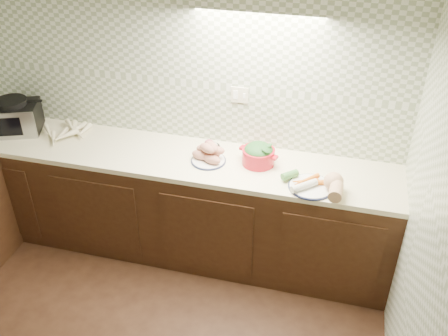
% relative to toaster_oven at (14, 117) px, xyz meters
% --- Properties ---
extents(room, '(3.60, 3.60, 2.60)m').
position_rel_toaster_oven_xyz_m(room, '(1.25, -1.54, 0.60)').
color(room, black).
rests_on(room, ground).
extents(counter, '(3.60, 3.60, 0.90)m').
position_rel_toaster_oven_xyz_m(counter, '(0.57, -0.86, -0.58)').
color(counter, black).
rests_on(counter, ground).
extents(toaster_oven, '(0.47, 0.42, 0.28)m').
position_rel_toaster_oven_xyz_m(toaster_oven, '(0.00, 0.00, 0.00)').
color(toaster_oven, black).
rests_on(toaster_oven, counter).
extents(parsnip_pile, '(0.31, 0.37, 0.07)m').
position_rel_toaster_oven_xyz_m(parsnip_pile, '(0.47, 0.00, -0.10)').
color(parsnip_pile, beige).
rests_on(parsnip_pile, counter).
extents(sweet_potato_plate, '(0.27, 0.26, 0.16)m').
position_rel_toaster_oven_xyz_m(sweet_potato_plate, '(1.65, -0.05, -0.07)').
color(sweet_potato_plate, '#192040').
rests_on(sweet_potato_plate, counter).
extents(onion_bowl, '(0.14, 0.14, 0.10)m').
position_rel_toaster_oven_xyz_m(onion_bowl, '(1.62, 0.08, -0.09)').
color(onion_bowl, black).
rests_on(onion_bowl, counter).
extents(dutch_oven, '(0.30, 0.30, 0.17)m').
position_rel_toaster_oven_xyz_m(dutch_oven, '(2.00, 0.01, -0.05)').
color(dutch_oven, red).
rests_on(dutch_oven, counter).
extents(veg_plate, '(0.46, 0.31, 0.14)m').
position_rel_toaster_oven_xyz_m(veg_plate, '(2.48, -0.20, -0.08)').
color(veg_plate, '#192040').
rests_on(veg_plate, counter).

